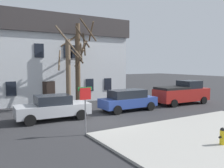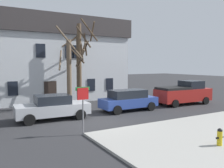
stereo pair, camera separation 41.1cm
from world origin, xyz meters
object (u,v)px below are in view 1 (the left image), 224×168
object	(u,v)px
pickup_truck_red	(182,93)
street_sign_pole	(85,101)
building_main	(47,59)
car_silver_sedan	(53,107)
tree_bare_far	(78,67)
car_blue_wagon	(128,100)
tree_bare_mid	(70,70)
tree_bare_end	(79,61)
fire_hydrant	(222,136)

from	to	relation	value
pickup_truck_red	street_sign_pole	distance (m)	12.27
building_main	car_silver_sedan	size ratio (longest dim) A/B	3.28
building_main	street_sign_pole	distance (m)	13.71
tree_bare_far	car_blue_wagon	world-z (taller)	tree_bare_far
tree_bare_mid	tree_bare_end	size ratio (longest dim) A/B	0.89
building_main	street_sign_pole	size ratio (longest dim) A/B	6.33
tree_bare_mid	car_silver_sedan	size ratio (longest dim) A/B	1.38
tree_bare_far	car_blue_wagon	size ratio (longest dim) A/B	1.51
pickup_truck_red	tree_bare_far	bearing A→B (deg)	150.29
tree_bare_far	fire_hydrant	world-z (taller)	tree_bare_far
pickup_truck_red	tree_bare_end	bearing A→B (deg)	150.05
fire_hydrant	tree_bare_end	bearing A→B (deg)	93.94
tree_bare_far	car_silver_sedan	world-z (taller)	tree_bare_far
tree_bare_far	car_silver_sedan	distance (m)	6.52
fire_hydrant	tree_bare_mid	bearing A→B (deg)	100.89
tree_bare_end	pickup_truck_red	world-z (taller)	tree_bare_end
car_silver_sedan	car_blue_wagon	bearing A→B (deg)	-0.50
tree_bare_end	street_sign_pole	xyz separation A→B (m)	(-3.43, -8.82, -2.21)
tree_bare_mid	street_sign_pole	world-z (taller)	tree_bare_mid
tree_bare_mid	tree_bare_far	size ratio (longest dim) A/B	0.96
car_silver_sedan	fire_hydrant	size ratio (longest dim) A/B	6.34
tree_bare_mid	car_silver_sedan	world-z (taller)	tree_bare_mid
tree_bare_end	tree_bare_far	bearing A→B (deg)	175.29
car_blue_wagon	street_sign_pole	xyz separation A→B (m)	(-5.50, -4.11, 0.88)
tree_bare_far	tree_bare_mid	bearing A→B (deg)	-133.96
building_main	car_blue_wagon	bearing A→B (deg)	-68.44
building_main	fire_hydrant	bearing A→B (deg)	-82.06
car_blue_wagon	street_sign_pole	bearing A→B (deg)	-143.21
car_silver_sedan	fire_hydrant	xyz separation A→B (m)	(4.77, -8.84, -0.30)
pickup_truck_red	street_sign_pole	bearing A→B (deg)	-160.13
tree_bare_mid	car_silver_sedan	bearing A→B (deg)	-126.46
tree_bare_far	street_sign_pole	xyz separation A→B (m)	(-3.34, -8.83, -1.67)
tree_bare_far	fire_hydrant	size ratio (longest dim) A/B	9.15
car_blue_wagon	fire_hydrant	size ratio (longest dim) A/B	6.05
building_main	tree_bare_end	size ratio (longest dim) A/B	2.11
building_main	tree_bare_end	bearing A→B (deg)	-70.74
tree_bare_far	fire_hydrant	bearing A→B (deg)	-85.68
tree_bare_end	car_silver_sedan	xyz separation A→B (m)	(-3.84, -4.65, -3.13)
tree_bare_far	street_sign_pole	size ratio (longest dim) A/B	2.78
car_silver_sedan	pickup_truck_red	bearing A→B (deg)	-0.01
tree_bare_end	car_silver_sedan	world-z (taller)	tree_bare_end
tree_bare_mid	tree_bare_far	distance (m)	1.91
tree_bare_mid	fire_hydrant	distance (m)	12.65
pickup_truck_red	street_sign_pole	world-z (taller)	street_sign_pole
car_silver_sedan	pickup_truck_red	size ratio (longest dim) A/B	0.89
pickup_truck_red	street_sign_pole	size ratio (longest dim) A/B	2.16
pickup_truck_red	fire_hydrant	size ratio (longest dim) A/B	7.12
tree_bare_far	building_main	bearing A→B (deg)	108.26
tree_bare_end	building_main	bearing A→B (deg)	109.26
building_main	car_silver_sedan	world-z (taller)	building_main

